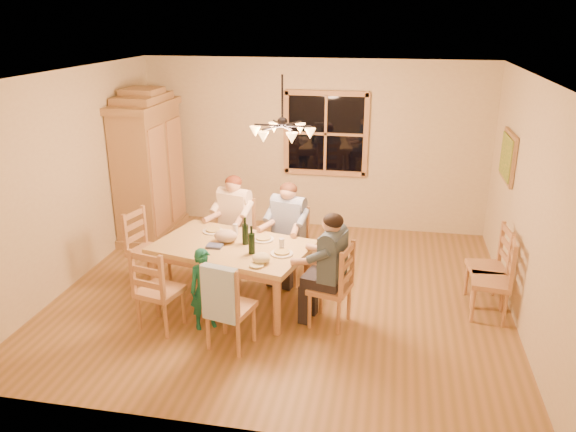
% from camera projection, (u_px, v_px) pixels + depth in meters
% --- Properties ---
extents(floor, '(5.50, 5.50, 0.00)m').
position_uv_depth(floor, '(283.00, 293.00, 7.11)').
color(floor, olive).
rests_on(floor, ground).
extents(ceiling, '(5.50, 5.00, 0.02)m').
position_uv_depth(ceiling, '(282.00, 74.00, 6.19)').
color(ceiling, white).
rests_on(ceiling, wall_back).
extents(wall_back, '(5.50, 0.02, 2.70)m').
position_uv_depth(wall_back, '(313.00, 145.00, 8.96)').
color(wall_back, beige).
rests_on(wall_back, floor).
extents(wall_left, '(0.02, 5.00, 2.70)m').
position_uv_depth(wall_left, '(71.00, 179.00, 7.13)').
color(wall_left, beige).
rests_on(wall_left, floor).
extents(wall_right, '(0.02, 5.00, 2.70)m').
position_uv_depth(wall_right, '(528.00, 205.00, 6.17)').
color(wall_right, beige).
rests_on(wall_right, floor).
extents(window, '(1.30, 0.06, 1.30)m').
position_uv_depth(window, '(326.00, 134.00, 8.82)').
color(window, black).
rests_on(window, wall_back).
extents(painting, '(0.06, 0.78, 0.64)m').
position_uv_depth(painting, '(508.00, 157.00, 7.20)').
color(painting, olive).
rests_on(painting, wall_right).
extents(chandelier, '(0.77, 0.68, 0.71)m').
position_uv_depth(chandelier, '(282.00, 130.00, 6.40)').
color(chandelier, black).
rests_on(chandelier, ceiling).
extents(armoire, '(0.66, 1.40, 2.30)m').
position_uv_depth(armoire, '(149.00, 170.00, 8.65)').
color(armoire, olive).
rests_on(armoire, floor).
extents(dining_table, '(1.99, 1.48, 0.76)m').
position_uv_depth(dining_table, '(232.00, 253.00, 6.66)').
color(dining_table, tan).
rests_on(dining_table, floor).
extents(chair_far_left, '(0.53, 0.51, 0.99)m').
position_uv_depth(chair_far_left, '(235.00, 248.00, 7.68)').
color(chair_far_left, '#A67C49').
rests_on(chair_far_left, floor).
extents(chair_far_right, '(0.53, 0.51, 0.99)m').
position_uv_depth(chair_far_right, '(288.00, 258.00, 7.37)').
color(chair_far_right, '#A67C49').
rests_on(chair_far_right, floor).
extents(chair_near_left, '(0.53, 0.51, 0.99)m').
position_uv_depth(chair_near_left, '(161.00, 303.00, 6.23)').
color(chair_near_left, '#A67C49').
rests_on(chair_near_left, floor).
extents(chair_near_right, '(0.53, 0.51, 0.99)m').
position_uv_depth(chair_near_right, '(231.00, 320.00, 5.89)').
color(chair_near_right, '#A67C49').
rests_on(chair_near_right, floor).
extents(chair_end_left, '(0.51, 0.53, 0.99)m').
position_uv_depth(chair_end_left, '(150.00, 262.00, 7.26)').
color(chair_end_left, '#A67C49').
rests_on(chair_end_left, floor).
extents(chair_end_right, '(0.51, 0.53, 0.99)m').
position_uv_depth(chair_end_right, '(330.00, 300.00, 6.30)').
color(chair_end_right, '#A67C49').
rests_on(chair_end_right, floor).
extents(adult_woman, '(0.47, 0.50, 0.87)m').
position_uv_depth(adult_woman, '(234.00, 211.00, 7.49)').
color(adult_woman, beige).
rests_on(adult_woman, floor).
extents(adult_plaid_man, '(0.47, 0.50, 0.87)m').
position_uv_depth(adult_plaid_man, '(288.00, 220.00, 7.19)').
color(adult_plaid_man, '#2F4A83').
rests_on(adult_plaid_man, floor).
extents(adult_slate_man, '(0.50, 0.47, 0.87)m').
position_uv_depth(adult_slate_man, '(331.00, 256.00, 6.12)').
color(adult_slate_man, '#42576A').
rests_on(adult_slate_man, floor).
extents(towel, '(0.39, 0.19, 0.58)m').
position_uv_depth(towel, '(220.00, 294.00, 5.59)').
color(towel, '#A3C3DD').
rests_on(towel, chair_near_right).
extents(wine_bottle_a, '(0.08, 0.08, 0.33)m').
position_uv_depth(wine_bottle_a, '(245.00, 231.00, 6.59)').
color(wine_bottle_a, black).
rests_on(wine_bottle_a, dining_table).
extents(wine_bottle_b, '(0.08, 0.08, 0.33)m').
position_uv_depth(wine_bottle_b, '(252.00, 240.00, 6.33)').
color(wine_bottle_b, black).
rests_on(wine_bottle_b, dining_table).
extents(plate_woman, '(0.26, 0.26, 0.02)m').
position_uv_depth(plate_woman, '(213.00, 231.00, 7.01)').
color(plate_woman, white).
rests_on(plate_woman, dining_table).
extents(plate_plaid, '(0.26, 0.26, 0.02)m').
position_uv_depth(plate_plaid, '(263.00, 239.00, 6.76)').
color(plate_plaid, white).
rests_on(plate_plaid, dining_table).
extents(plate_slate, '(0.26, 0.26, 0.02)m').
position_uv_depth(plate_slate, '(282.00, 254.00, 6.36)').
color(plate_slate, white).
rests_on(plate_slate, dining_table).
extents(wine_glass_a, '(0.06, 0.06, 0.14)m').
position_uv_depth(wine_glass_a, '(235.00, 229.00, 6.90)').
color(wine_glass_a, silver).
rests_on(wine_glass_a, dining_table).
extents(wine_glass_b, '(0.06, 0.06, 0.14)m').
position_uv_depth(wine_glass_b, '(282.00, 244.00, 6.46)').
color(wine_glass_b, silver).
rests_on(wine_glass_b, dining_table).
extents(cap, '(0.20, 0.20, 0.11)m').
position_uv_depth(cap, '(261.00, 258.00, 6.13)').
color(cap, beige).
rests_on(cap, dining_table).
extents(napkin, '(0.21, 0.18, 0.03)m').
position_uv_depth(napkin, '(215.00, 246.00, 6.55)').
color(napkin, '#434E7B').
rests_on(napkin, dining_table).
extents(cloth_bundle, '(0.28, 0.22, 0.15)m').
position_uv_depth(cloth_bundle, '(226.00, 236.00, 6.68)').
color(cloth_bundle, tan).
rests_on(cloth_bundle, dining_table).
extents(child, '(0.41, 0.38, 0.94)m').
position_uv_depth(child, '(205.00, 289.00, 6.18)').
color(child, '#176852').
rests_on(child, floor).
extents(chair_spare_front, '(0.47, 0.49, 0.99)m').
position_uv_depth(chair_spare_front, '(489.00, 293.00, 6.44)').
color(chair_spare_front, '#A67C49').
rests_on(chair_spare_front, floor).
extents(chair_spare_back, '(0.46, 0.48, 0.99)m').
position_uv_depth(chair_spare_back, '(485.00, 279.00, 6.78)').
color(chair_spare_back, '#A67C49').
rests_on(chair_spare_back, floor).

